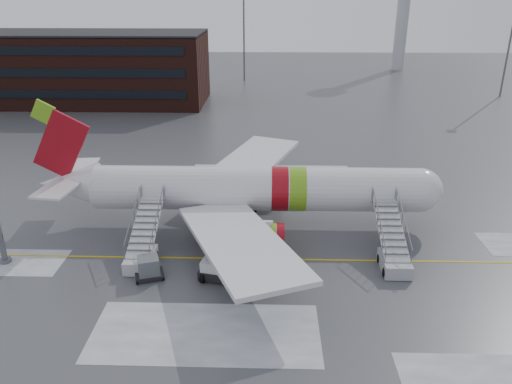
{
  "coord_description": "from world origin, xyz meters",
  "views": [
    {
      "loc": [
        -2.2,
        -34.86,
        19.71
      ],
      "look_at": [
        -3.27,
        3.02,
        4.0
      ],
      "focal_mm": 35.0,
      "sensor_mm": 36.0,
      "label": 1
    }
  ],
  "objects_px": {
    "airliner": "(246,189)",
    "airstair_fwd": "(393,252)",
    "uld_container": "(149,268)",
    "pushback_tug": "(216,271)",
    "airstair_aft": "(143,249)"
  },
  "relations": [
    {
      "from": "airliner",
      "to": "airstair_fwd",
      "type": "relative_size",
      "value": 4.55
    },
    {
      "from": "airstair_fwd",
      "to": "uld_container",
      "type": "distance_m",
      "value": 18.23
    },
    {
      "from": "pushback_tug",
      "to": "airstair_fwd",
      "type": "bearing_deg",
      "value": 10.29
    },
    {
      "from": "pushback_tug",
      "to": "airliner",
      "type": "bearing_deg",
      "value": 79.01
    },
    {
      "from": "airliner",
      "to": "uld_container",
      "type": "distance_m",
      "value": 11.41
    },
    {
      "from": "airliner",
      "to": "airstair_fwd",
      "type": "bearing_deg",
      "value": -29.73
    },
    {
      "from": "airstair_fwd",
      "to": "pushback_tug",
      "type": "bearing_deg",
      "value": -169.71
    },
    {
      "from": "airliner",
      "to": "airstair_aft",
      "type": "xyz_separation_m",
      "value": [
        -7.62,
        -6.54,
        -2.35
      ]
    },
    {
      "from": "airliner",
      "to": "pushback_tug",
      "type": "height_order",
      "value": "airliner"
    },
    {
      "from": "uld_container",
      "to": "airstair_fwd",
      "type": "bearing_deg",
      "value": 7.47
    },
    {
      "from": "uld_container",
      "to": "airstair_aft",
      "type": "bearing_deg",
      "value": 112.6
    },
    {
      "from": "airliner",
      "to": "airstair_aft",
      "type": "bearing_deg",
      "value": -139.36
    },
    {
      "from": "airliner",
      "to": "uld_container",
      "type": "height_order",
      "value": "airliner"
    },
    {
      "from": "airstair_aft",
      "to": "pushback_tug",
      "type": "distance_m",
      "value": 6.36
    },
    {
      "from": "airstair_fwd",
      "to": "pushback_tug",
      "type": "relative_size",
      "value": 2.59
    }
  ]
}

